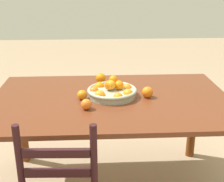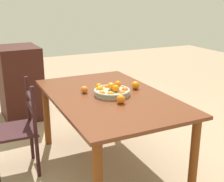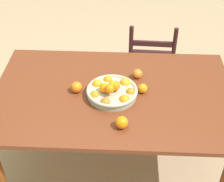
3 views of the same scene
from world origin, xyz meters
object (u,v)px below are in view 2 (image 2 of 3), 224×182
object	(u,v)px
cabinet	(20,83)
orange_loose_0	(120,99)
orange_loose_1	(135,85)
orange_loose_3	(84,90)
dining_table	(109,106)
orange_loose_2	(99,87)
chair_near_window	(18,130)
fruit_bowl	(112,91)

from	to	relation	value
cabinet	orange_loose_0	distance (m)	2.10
orange_loose_1	orange_loose_3	size ratio (longest dim) A/B	1.13
dining_table	orange_loose_2	world-z (taller)	orange_loose_2
dining_table	cabinet	xyz separation A→B (m)	(1.75, 0.55, -0.15)
chair_near_window	orange_loose_1	bearing A→B (deg)	80.57
cabinet	orange_loose_0	size ratio (longest dim) A/B	13.16
chair_near_window	fruit_bowl	xyz separation A→B (m)	(-0.32, -0.86, 0.37)
orange_loose_1	orange_loose_3	xyz separation A→B (m)	(0.10, 0.52, -0.00)
dining_table	chair_near_window	distance (m)	0.91
dining_table	orange_loose_1	distance (m)	0.37
fruit_bowl	orange_loose_2	distance (m)	0.21
orange_loose_1	cabinet	bearing A→B (deg)	27.81
orange_loose_1	orange_loose_0	bearing A→B (deg)	133.55
orange_loose_0	orange_loose_3	distance (m)	0.46
cabinet	orange_loose_2	xyz separation A→B (m)	(-1.55, -0.54, 0.29)
chair_near_window	orange_loose_3	xyz separation A→B (m)	(-0.14, -0.64, 0.36)
dining_table	orange_loose_2	xyz separation A→B (m)	(0.20, 0.01, 0.14)
orange_loose_0	orange_loose_2	distance (m)	0.45
dining_table	orange_loose_0	size ratio (longest dim) A/B	21.56
orange_loose_1	dining_table	bearing A→B (deg)	101.17
fruit_bowl	chair_near_window	bearing A→B (deg)	69.74
dining_table	orange_loose_3	bearing A→B (deg)	47.57
orange_loose_2	chair_near_window	bearing A→B (deg)	82.38
cabinet	fruit_bowl	world-z (taller)	cabinet
cabinet	orange_loose_0	bearing A→B (deg)	-166.84
chair_near_window	orange_loose_0	bearing A→B (deg)	57.97
cabinet	orange_loose_1	world-z (taller)	cabinet
fruit_bowl	orange_loose_1	bearing A→B (deg)	-76.27
chair_near_window	orange_loose_1	size ratio (longest dim) A/B	11.58
fruit_bowl	orange_loose_1	world-z (taller)	fruit_bowl
chair_near_window	fruit_bowl	bearing A→B (deg)	72.18
fruit_bowl	orange_loose_2	bearing A→B (deg)	12.84
chair_near_window	cabinet	world-z (taller)	cabinet
cabinet	fruit_bowl	bearing A→B (deg)	-163.72
dining_table	chair_near_window	xyz separation A→B (m)	(0.31, 0.82, -0.22)
fruit_bowl	orange_loose_3	bearing A→B (deg)	51.01
dining_table	orange_loose_3	distance (m)	0.28
chair_near_window	orange_loose_2	xyz separation A→B (m)	(-0.11, -0.81, 0.36)
orange_loose_0	orange_loose_3	bearing A→B (deg)	23.00
orange_loose_3	orange_loose_1	bearing A→B (deg)	-101.13
cabinet	orange_loose_2	world-z (taller)	cabinet
cabinet	orange_loose_2	distance (m)	1.66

